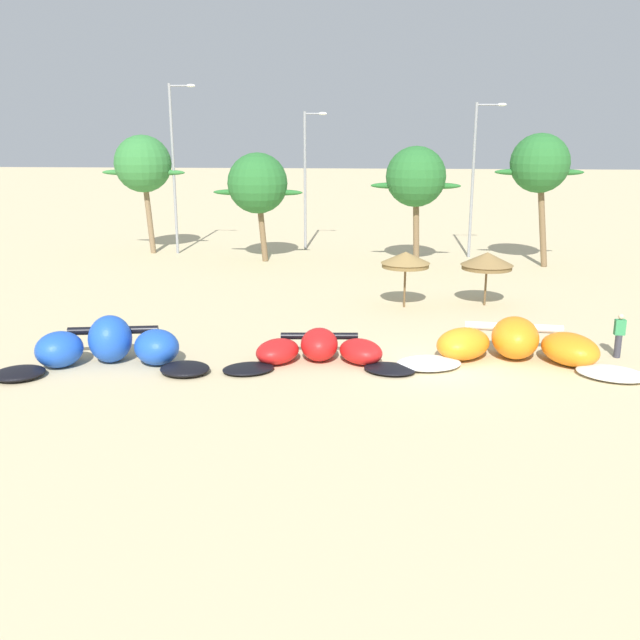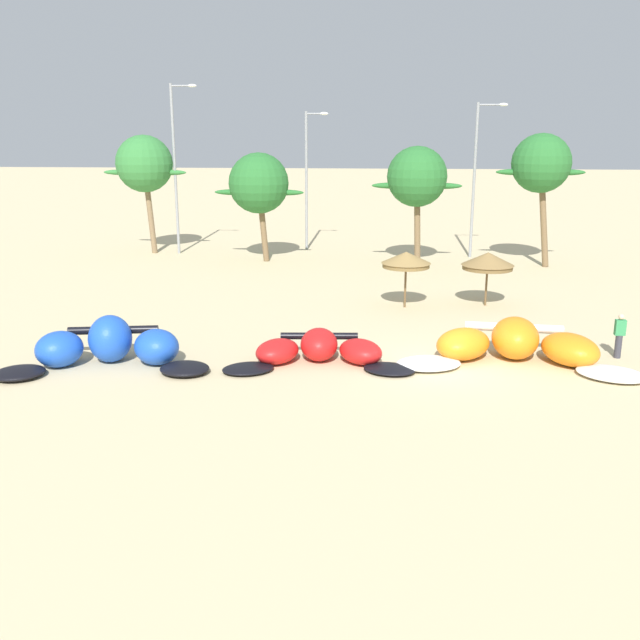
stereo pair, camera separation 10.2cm
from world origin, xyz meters
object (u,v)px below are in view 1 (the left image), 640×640
kite_left (319,351)px  palm_center_left (540,164)px  kite_far_left (108,348)px  palm_leftmost (143,165)px  palm_left (258,184)px  lamppost_west_center (307,174)px  palm_left_of_gap (416,177)px  kite_left_of_center (516,346)px  beach_umbrella_near_van (406,259)px  lamppost_east_center (475,173)px  beach_umbrella_middle (487,261)px  person_near_kites (619,335)px  lamppost_west (175,162)px

kite_left → palm_center_left: (11.27, 19.21, 5.56)m
kite_far_left → palm_leftmost: 24.25m
palm_left → lamppost_west_center: size_ratio=0.73×
palm_left_of_gap → kite_left_of_center: bearing=-81.3°
beach_umbrella_near_van → lamppost_east_center: bearing=70.9°
beach_umbrella_middle → lamppost_east_center: (0.99, 13.08, 3.22)m
beach_umbrella_near_van → beach_umbrella_middle: 3.82m
palm_left → palm_center_left: size_ratio=0.85×
kite_far_left → palm_leftmost: (-5.94, 22.95, 5.12)m
beach_umbrella_middle → palm_leftmost: palm_leftmost is taller
kite_far_left → lamppost_west_center: lamppost_west_center is taller
person_near_kites → palm_left_of_gap: 19.06m
kite_far_left → lamppost_east_center: 28.00m
lamppost_east_center → lamppost_west: bearing=-179.7°
lamppost_west → kite_left_of_center: bearing=-49.9°
lamppost_east_center → kite_left: bearing=-109.9°
lamppost_west_center → palm_left_of_gap: bearing=-38.8°
palm_left_of_gap → lamppost_west_center: lamppost_west_center is taller
beach_umbrella_near_van → beach_umbrella_middle: (3.76, 0.66, -0.12)m
beach_umbrella_near_van → beach_umbrella_middle: size_ratio=1.03×
palm_left → person_near_kites: bearing=-48.8°
kite_left → kite_left_of_center: bearing=6.1°
lamppost_west_center → lamppost_east_center: bearing=-11.8°
palm_left → palm_center_left: palm_center_left is taller
palm_leftmost → lamppost_west: (2.13, -0.04, 0.16)m
person_near_kites → palm_leftmost: 31.92m
beach_umbrella_near_van → palm_leftmost: bearing=140.2°
kite_left → person_near_kites: person_near_kites is taller
palm_leftmost → lamppost_east_center: lamppost_east_center is taller
palm_left_of_gap → lamppost_west_center: bearing=141.2°
beach_umbrella_near_van → kite_left: bearing=-111.2°
kite_left_of_center → lamppost_east_center: lamppost_east_center is taller
lamppost_west → lamppost_east_center: lamppost_west is taller
palm_center_left → palm_left_of_gap: bearing=-176.8°
kite_left → beach_umbrella_near_van: 9.20m
kite_left → lamppost_west: (-11.07, 22.07, 5.48)m
kite_left_of_center → lamppost_east_center: bearing=87.0°
kite_left → kite_left_of_center: kite_left_of_center is taller
lamppost_west → lamppost_east_center: 19.09m
lamppost_west → lamppost_east_center: bearing=0.3°
lamppost_west_center → lamppost_west: bearing=-164.2°
person_near_kites → lamppost_west: lamppost_west is taller
person_near_kites → lamppost_west_center: (-13.44, 22.95, 4.24)m
kite_left → lamppost_east_center: size_ratio=0.72×
kite_left_of_center → palm_left_of_gap: (-2.75, 18.08, 4.67)m
kite_far_left → beach_umbrella_near_van: bearing=41.3°
kite_far_left → lamppost_east_center: (15.27, 22.99, 4.69)m
kite_left_of_center → beach_umbrella_near_van: 8.66m
lamppost_east_center → lamppost_west_center: bearing=168.2°
beach_umbrella_near_van → palm_left: size_ratio=0.39×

